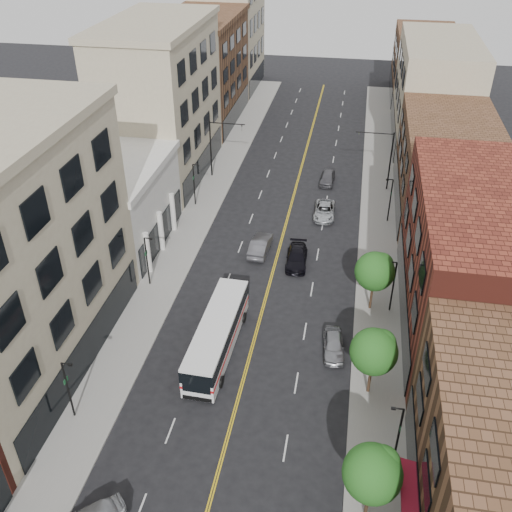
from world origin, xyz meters
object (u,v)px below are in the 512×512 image
Objects in this scene: city_bus at (217,333)px; car_lane_behind at (260,245)px; car_parked_far at (334,345)px; car_lane_a at (297,257)px; car_lane_c at (327,178)px; car_lane_b at (324,211)px.

car_lane_behind is at bearing 88.29° from city_bus.
city_bus is 9.31m from car_parked_far.
car_lane_a is 1.15× the size of car_lane_c.
car_lane_behind is 1.00× the size of car_lane_a.
car_parked_far reaches higher than car_lane_b.
car_lane_a is 10.25m from car_lane_b.
car_parked_far is 0.84× the size of car_lane_a.
car_lane_a is (4.74, 13.50, -1.00)m from city_bus.
car_parked_far is 30.84m from car_lane_c.
car_parked_far is at bearing -72.94° from car_lane_a.
city_bus is 2.35× the size of car_lane_a.
car_lane_behind is at bearing 115.76° from car_parked_far.
car_lane_c is (6.35, 32.16, -0.99)m from city_bus.
car_lane_b is at bearing 76.15° from car_lane_a.
car_lane_behind is (-8.28, 13.54, 0.11)m from car_parked_far.
car_lane_c is (5.49, 17.18, -0.08)m from car_lane_behind.
car_lane_a reaches higher than car_parked_far.
city_bus reaches higher than car_lane_a.
car_lane_c is at bearing 80.39° from city_bus.
city_bus is 15.03m from car_lane_behind.
car_lane_behind is (0.86, 14.98, -0.91)m from city_bus.
car_lane_behind is 0.98× the size of car_lane_b.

